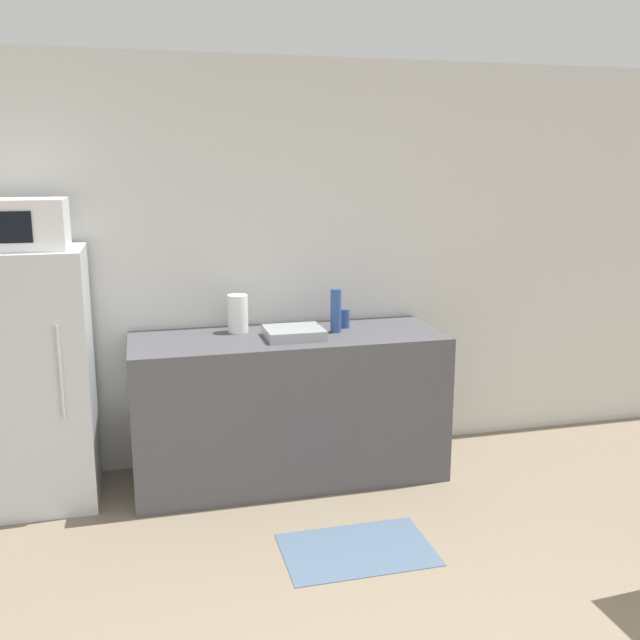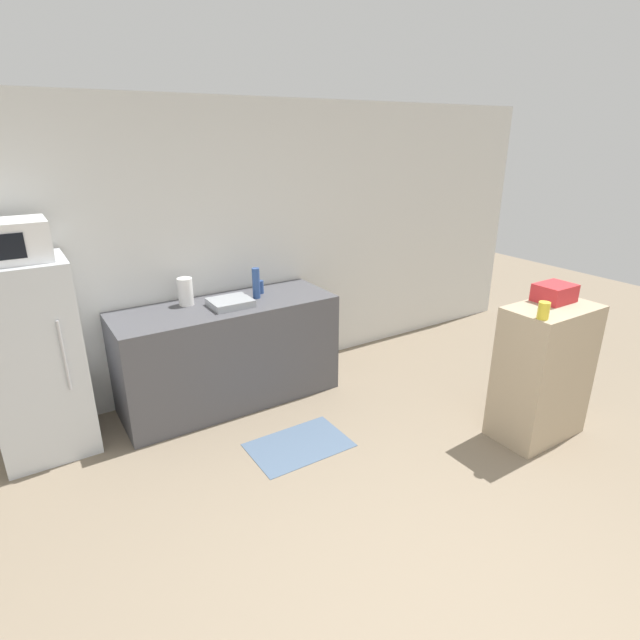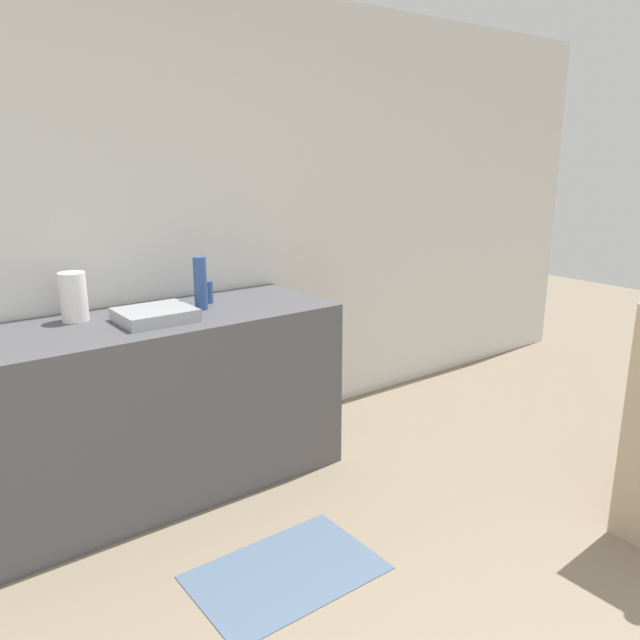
% 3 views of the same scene
% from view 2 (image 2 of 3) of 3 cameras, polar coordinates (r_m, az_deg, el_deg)
% --- Properties ---
extents(wall_back, '(8.00, 0.06, 2.60)m').
position_cam_2_polar(wall_back, '(4.60, -13.49, 7.46)').
color(wall_back, silver).
rests_on(wall_back, ground_plane).
extents(refrigerator, '(0.63, 0.59, 1.49)m').
position_cam_2_polar(refrigerator, '(4.20, -29.79, -4.07)').
color(refrigerator, silver).
rests_on(refrigerator, ground_plane).
extents(microwave, '(0.48, 0.41, 0.27)m').
position_cam_2_polar(microwave, '(3.96, -32.04, 7.65)').
color(microwave, white).
rests_on(microwave, refrigerator).
extents(counter, '(1.91, 0.69, 0.92)m').
position_cam_2_polar(counter, '(4.54, -10.40, -3.72)').
color(counter, '#4C4C51').
rests_on(counter, ground_plane).
extents(sink_basin, '(0.35, 0.30, 0.06)m').
position_cam_2_polar(sink_basin, '(4.31, -10.20, 1.98)').
color(sink_basin, '#9EA3A8').
rests_on(sink_basin, counter).
extents(bottle_tall, '(0.07, 0.07, 0.27)m').
position_cam_2_polar(bottle_tall, '(4.46, -7.32, 4.19)').
color(bottle_tall, '#2D4C8C').
rests_on(bottle_tall, counter).
extents(bottle_short, '(0.06, 0.06, 0.12)m').
position_cam_2_polar(bottle_short, '(4.61, -6.81, 3.77)').
color(bottle_short, '#2D4C8C').
rests_on(bottle_short, counter).
extents(shelf_cabinet, '(0.72, 0.43, 1.09)m').
position_cam_2_polar(shelf_cabinet, '(4.30, 24.11, -5.48)').
color(shelf_cabinet, tan).
rests_on(shelf_cabinet, ground_plane).
extents(basket, '(0.28, 0.23, 0.14)m').
position_cam_2_polar(basket, '(4.21, 25.22, 2.83)').
color(basket, red).
rests_on(basket, shelf_cabinet).
extents(jar, '(0.08, 0.08, 0.12)m').
position_cam_2_polar(jar, '(3.78, 24.19, 1.00)').
color(jar, yellow).
rests_on(jar, shelf_cabinet).
extents(paper_towel_roll, '(0.13, 0.13, 0.24)m').
position_cam_2_polar(paper_towel_roll, '(4.40, -15.12, 3.15)').
color(paper_towel_roll, white).
rests_on(paper_towel_roll, counter).
extents(kitchen_rug, '(0.77, 0.51, 0.01)m').
position_cam_2_polar(kitchen_rug, '(4.04, -2.41, -14.07)').
color(kitchen_rug, slate).
rests_on(kitchen_rug, ground_plane).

